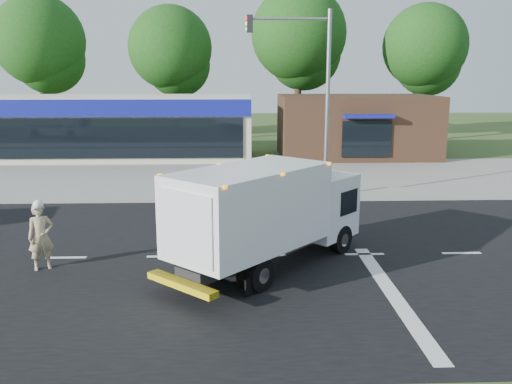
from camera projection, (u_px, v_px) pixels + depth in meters
ground at (266, 256)px, 16.40m from camera, size 120.00×120.00×0.00m
road_asphalt at (266, 256)px, 16.40m from camera, size 60.00×14.00×0.02m
sidewalk at (257, 195)px, 24.39m from camera, size 60.00×2.40×0.12m
parking_apron at (253, 173)px, 30.06m from camera, size 60.00×9.00×0.02m
lane_markings at (317, 271)px, 15.12m from camera, size 55.20×7.00×0.01m
ems_box_truck at (267, 209)px, 14.98m from camera, size 6.09×6.37×2.99m
emergency_worker at (41, 236)px, 15.08m from camera, size 0.82×0.72×2.01m
retail_strip_mall at (112, 127)px, 35.11m from camera, size 18.00×6.20×4.00m
brown_storefront at (356, 126)px, 35.71m from camera, size 10.00×6.70×4.00m
traffic_signal_pole at (313, 85)px, 22.84m from camera, size 3.51×0.25×8.00m
background_trees at (237, 47)px, 42.27m from camera, size 36.77×7.39×12.10m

